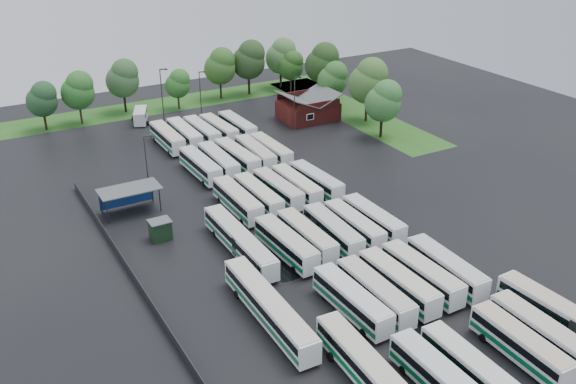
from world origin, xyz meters
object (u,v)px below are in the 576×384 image
minibus (140,115)px  artic_bus_west_a (375,377)px  artic_bus_east (573,324)px  brick_building (308,110)px

minibus → artic_bus_west_a: bearing=-71.6°
artic_bus_west_a → artic_bus_east: size_ratio=0.99×
brick_building → artic_bus_east: 70.21m
artic_bus_west_a → artic_bus_east: bearing=-6.6°
brick_building → artic_bus_east: brick_building is taller
artic_bus_west_a → artic_bus_east: artic_bus_east is taller
minibus → artic_bus_east: bearing=-56.8°
artic_bus_west_a → minibus: size_ratio=2.67×
brick_building → artic_bus_west_a: brick_building is taller
brick_building → artic_bus_east: bearing=-99.7°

